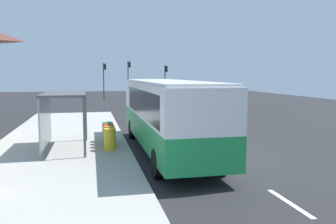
# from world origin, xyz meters

# --- Properties ---
(ground_plane) EXTENTS (56.00, 92.00, 0.04)m
(ground_plane) POSITION_xyz_m (0.00, 14.00, -0.02)
(ground_plane) COLOR #262628
(sidewalk_platform) EXTENTS (6.20, 30.00, 0.18)m
(sidewalk_platform) POSITION_xyz_m (-6.40, 2.00, 0.09)
(sidewalk_platform) COLOR #ADAAA3
(sidewalk_platform) RESTS_ON ground
(lane_stripe_seg_0) EXTENTS (0.16, 2.20, 0.01)m
(lane_stripe_seg_0) POSITION_xyz_m (0.25, -6.00, 0.01)
(lane_stripe_seg_0) COLOR silver
(lane_stripe_seg_0) RESTS_ON ground
(lane_stripe_seg_1) EXTENTS (0.16, 2.20, 0.01)m
(lane_stripe_seg_1) POSITION_xyz_m (0.25, -1.00, 0.01)
(lane_stripe_seg_1) COLOR silver
(lane_stripe_seg_1) RESTS_ON ground
(lane_stripe_seg_2) EXTENTS (0.16, 2.20, 0.01)m
(lane_stripe_seg_2) POSITION_xyz_m (0.25, 4.00, 0.01)
(lane_stripe_seg_2) COLOR silver
(lane_stripe_seg_2) RESTS_ON ground
(lane_stripe_seg_3) EXTENTS (0.16, 2.20, 0.01)m
(lane_stripe_seg_3) POSITION_xyz_m (0.25, 9.00, 0.01)
(lane_stripe_seg_3) COLOR silver
(lane_stripe_seg_3) RESTS_ON ground
(lane_stripe_seg_4) EXTENTS (0.16, 2.20, 0.01)m
(lane_stripe_seg_4) POSITION_xyz_m (0.25, 14.00, 0.01)
(lane_stripe_seg_4) COLOR silver
(lane_stripe_seg_4) RESTS_ON ground
(lane_stripe_seg_5) EXTENTS (0.16, 2.20, 0.01)m
(lane_stripe_seg_5) POSITION_xyz_m (0.25, 19.00, 0.01)
(lane_stripe_seg_5) COLOR silver
(lane_stripe_seg_5) RESTS_ON ground
(lane_stripe_seg_6) EXTENTS (0.16, 2.20, 0.01)m
(lane_stripe_seg_6) POSITION_xyz_m (0.25, 24.00, 0.01)
(lane_stripe_seg_6) COLOR silver
(lane_stripe_seg_6) RESTS_ON ground
(lane_stripe_seg_7) EXTENTS (0.16, 2.20, 0.01)m
(lane_stripe_seg_7) POSITION_xyz_m (0.25, 29.00, 0.01)
(lane_stripe_seg_7) COLOR silver
(lane_stripe_seg_7) RESTS_ON ground
(bus) EXTENTS (2.55, 11.01, 3.21)m
(bus) POSITION_xyz_m (-1.71, 0.80, 1.84)
(bus) COLOR #1E8C47
(bus) RESTS_ON ground
(white_van) EXTENTS (2.07, 5.22, 2.30)m
(white_van) POSITION_xyz_m (2.20, 19.17, 1.34)
(white_van) COLOR silver
(white_van) RESTS_ON ground
(sedan_near) EXTENTS (1.94, 4.45, 1.52)m
(sedan_near) POSITION_xyz_m (2.30, 40.86, 0.79)
(sedan_near) COLOR #A51919
(sedan_near) RESTS_ON ground
(recycling_bin_yellow) EXTENTS (0.52, 0.52, 0.95)m
(recycling_bin_yellow) POSITION_xyz_m (-4.20, 1.09, 0.66)
(recycling_bin_yellow) COLOR yellow
(recycling_bin_yellow) RESTS_ON sidewalk_platform
(recycling_bin_orange) EXTENTS (0.52, 0.52, 0.95)m
(recycling_bin_orange) POSITION_xyz_m (-4.20, 1.79, 0.66)
(recycling_bin_orange) COLOR orange
(recycling_bin_orange) RESTS_ON sidewalk_platform
(recycling_bin_red) EXTENTS (0.52, 0.52, 0.95)m
(recycling_bin_red) POSITION_xyz_m (-4.20, 2.49, 0.66)
(recycling_bin_red) COLOR red
(recycling_bin_red) RESTS_ON sidewalk_platform
(recycling_bin_green) EXTENTS (0.52, 0.52, 0.95)m
(recycling_bin_green) POSITION_xyz_m (-4.20, 3.19, 0.66)
(recycling_bin_green) COLOR green
(recycling_bin_green) RESTS_ON sidewalk_platform
(traffic_light_near_side) EXTENTS (0.49, 0.28, 4.74)m
(traffic_light_near_side) POSITION_xyz_m (5.50, 35.10, 3.16)
(traffic_light_near_side) COLOR #2D2D2D
(traffic_light_near_side) RESTS_ON ground
(traffic_light_far_side) EXTENTS (0.49, 0.28, 5.04)m
(traffic_light_far_side) POSITION_xyz_m (-3.10, 35.90, 3.35)
(traffic_light_far_side) COLOR #2D2D2D
(traffic_light_far_side) RESTS_ON ground
(traffic_light_median) EXTENTS (0.49, 0.28, 5.37)m
(traffic_light_median) POSITION_xyz_m (0.40, 36.70, 3.55)
(traffic_light_median) COLOR #2D2D2D
(traffic_light_median) RESTS_ON ground
(bus_shelter) EXTENTS (1.80, 4.00, 2.50)m
(bus_shelter) POSITION_xyz_m (-6.41, 1.77, 2.10)
(bus_shelter) COLOR #4C4C51
(bus_shelter) RESTS_ON sidewalk_platform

